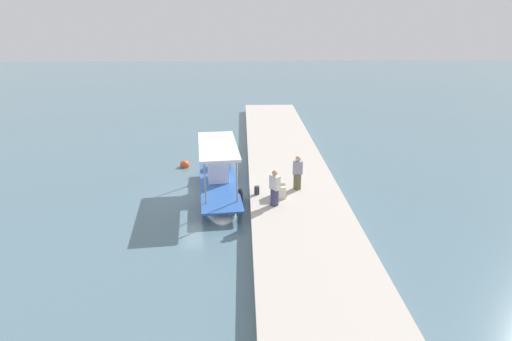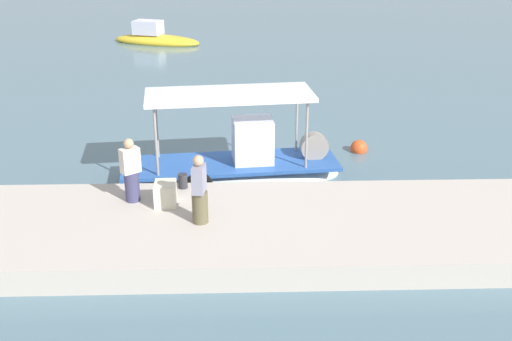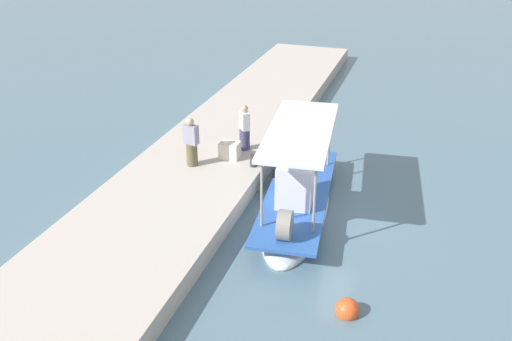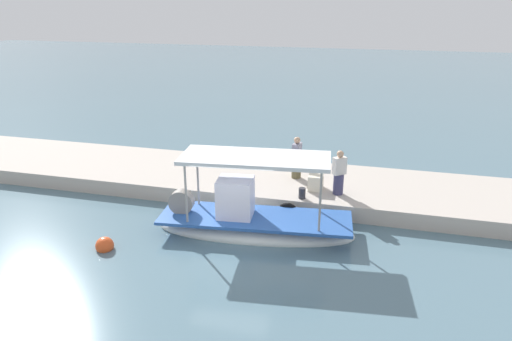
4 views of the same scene
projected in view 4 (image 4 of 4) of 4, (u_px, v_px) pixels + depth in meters
The scene contains 8 objects.
ground_plane at pixel (235, 239), 14.84m from camera, with size 120.00×120.00×0.00m, color slate.
dock_quay at pixel (267, 183), 18.59m from camera, with size 36.00×4.27×0.58m, color #BDB2A7.
main_fishing_boat at pixel (252, 220), 15.17m from camera, with size 6.51×2.46×2.94m.
fisherman_near_bollard at pixel (297, 160), 18.06m from camera, with size 0.42×0.50×1.63m.
fisherman_by_crate at pixel (339, 175), 16.56m from camera, with size 0.51×0.50×1.61m.
mooring_bollard at pixel (302, 193), 16.37m from camera, with size 0.24×0.24×0.38m, color #2D2D33.
cargo_crate at pixel (316, 182), 17.13m from camera, with size 0.64×0.51×0.55m, color beige.
marker_buoy at pixel (105, 246), 14.24m from camera, with size 0.55×0.55×0.55m.
Camera 4 is at (-3.97, 12.59, 7.15)m, focal length 33.22 mm.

